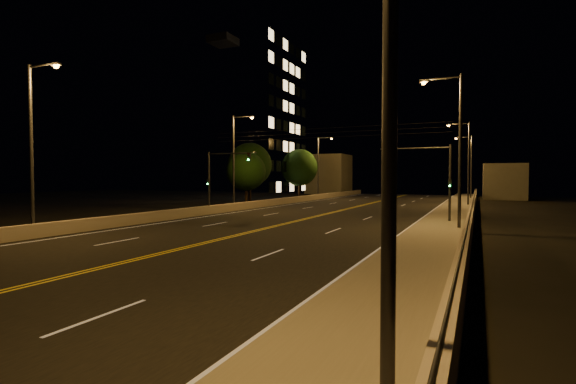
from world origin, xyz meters
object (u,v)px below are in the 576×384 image
at_px(tree_0, 246,171).
at_px(streetlight_1, 456,142).
at_px(building_tower, 223,121).
at_px(traffic_signal_right, 435,174).
at_px(streetlight_4, 34,139).
at_px(streetlight_6, 320,164).
at_px(tree_2, 299,168).
at_px(tree_1, 250,165).
at_px(streetlight_2, 466,158).
at_px(streetlight_5, 236,156).
at_px(streetlight_0, 370,11).
at_px(streetlight_3, 469,163).
at_px(traffic_signal_left, 218,175).

bearing_deg(tree_0, streetlight_1, -34.57).
bearing_deg(building_tower, traffic_signal_right, -37.00).
distance_m(streetlight_4, building_tower, 47.11).
xyz_separation_m(streetlight_6, tree_2, (-3.09, -0.95, -0.62)).
bearing_deg(tree_1, streetlight_2, 4.65).
relative_size(streetlight_1, tree_0, 1.48).
distance_m(streetlight_5, traffic_signal_right, 20.58).
height_order(streetlight_0, tree_0, streetlight_0).
bearing_deg(building_tower, streetlight_1, -39.70).
xyz_separation_m(streetlight_0, streetlight_2, (0.00, 46.50, 0.00)).
xyz_separation_m(streetlight_5, tree_0, (-3.64, 8.32, -1.43)).
bearing_deg(streetlight_1, traffic_signal_right, 111.10).
bearing_deg(streetlight_4, streetlight_1, 30.05).
distance_m(traffic_signal_right, tree_2, 36.94).
bearing_deg(tree_1, building_tower, 138.14).
height_order(streetlight_1, tree_2, streetlight_1).
xyz_separation_m(tree_0, tree_1, (-2.12, 4.63, 0.97)).
height_order(streetlight_5, tree_0, streetlight_5).
distance_m(building_tower, tree_1, 15.92).
relative_size(building_tower, tree_1, 3.28).
height_order(streetlight_0, streetlight_3, same).
bearing_deg(streetlight_6, traffic_signal_left, -87.75).
height_order(streetlight_2, streetlight_6, same).
xyz_separation_m(streetlight_6, traffic_signal_right, (19.90, -29.85, -1.92)).
xyz_separation_m(streetlight_1, streetlight_2, (0.00, 24.14, 0.00)).
height_order(streetlight_2, streetlight_5, same).
bearing_deg(streetlight_3, streetlight_0, -90.00).
height_order(streetlight_1, streetlight_3, same).
relative_size(streetlight_4, tree_1, 1.20).
height_order(streetlight_1, traffic_signal_right, streetlight_1).
bearing_deg(traffic_signal_left, streetlight_5, 103.46).
relative_size(streetlight_2, streetlight_4, 1.00).
height_order(streetlight_6, building_tower, building_tower).
bearing_deg(streetlight_0, traffic_signal_right, 93.41).
relative_size(streetlight_0, streetlight_5, 1.00).
height_order(streetlight_2, tree_0, streetlight_2).
bearing_deg(streetlight_4, streetlight_3, 68.36).
bearing_deg(streetlight_6, streetlight_0, -69.12).
relative_size(streetlight_1, traffic_signal_right, 1.69).
bearing_deg(traffic_signal_right, tree_2, 128.50).
bearing_deg(streetlight_1, tree_0, 145.43).
height_order(streetlight_0, traffic_signal_left, streetlight_0).
bearing_deg(streetlight_1, streetlight_0, -90.00).
relative_size(streetlight_0, building_tower, 0.36).
bearing_deg(streetlight_6, tree_2, -162.84).
bearing_deg(streetlight_3, tree_2, -160.41).
distance_m(streetlight_1, streetlight_6, 40.15).
bearing_deg(building_tower, streetlight_5, -54.03).
relative_size(streetlight_4, building_tower, 0.36).
xyz_separation_m(streetlight_2, streetlight_3, (0.00, 17.57, 0.00)).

